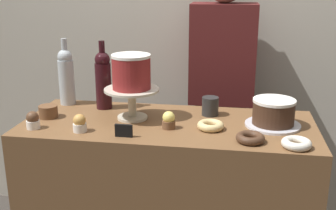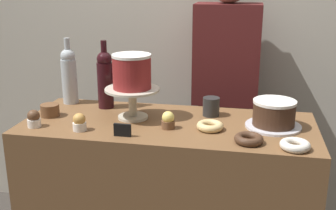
{
  "view_description": "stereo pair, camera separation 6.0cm",
  "coord_description": "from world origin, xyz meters",
  "px_view_note": "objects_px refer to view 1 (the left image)",
  "views": [
    {
      "loc": [
        0.28,
        -1.71,
        1.54
      ],
      "look_at": [
        0.0,
        0.0,
        1.01
      ],
      "focal_mm": 45.08,
      "sensor_mm": 36.0,
      "label": 1
    },
    {
      "loc": [
        0.34,
        -1.7,
        1.54
      ],
      "look_at": [
        0.0,
        0.0,
        1.01
      ],
      "focal_mm": 45.08,
      "sensor_mm": 36.0,
      "label": 2
    }
  ],
  "objects_px": {
    "white_layer_cake": "(131,72)",
    "price_sign_chalkboard": "(124,131)",
    "donut_sugar": "(296,143)",
    "cupcake_caramel": "(80,123)",
    "cookie_stack": "(48,112)",
    "cupcake_chocolate": "(33,120)",
    "donut_chocolate": "(250,138)",
    "barista_figure": "(221,103)",
    "wine_bottle_clear": "(66,76)",
    "cake_stand_pedestal": "(132,98)",
    "donut_glazed": "(211,125)",
    "wine_bottle_dark_red": "(103,79)",
    "cupcake_lemon": "(169,120)",
    "coffee_cup_ceramic": "(210,106)",
    "chocolate_round_cake": "(274,112)"
  },
  "relations": [
    {
      "from": "donut_glazed",
      "to": "barista_figure",
      "type": "relative_size",
      "value": 0.07
    },
    {
      "from": "donut_sugar",
      "to": "donut_chocolate",
      "type": "xyz_separation_m",
      "value": [
        -0.17,
        0.03,
        0.0
      ]
    },
    {
      "from": "donut_sugar",
      "to": "price_sign_chalkboard",
      "type": "relative_size",
      "value": 1.6
    },
    {
      "from": "white_layer_cake",
      "to": "wine_bottle_clear",
      "type": "distance_m",
      "value": 0.42
    },
    {
      "from": "cupcake_lemon",
      "to": "cupcake_caramel",
      "type": "distance_m",
      "value": 0.37
    },
    {
      "from": "donut_sugar",
      "to": "chocolate_round_cake",
      "type": "bearing_deg",
      "value": 107.05
    },
    {
      "from": "wine_bottle_clear",
      "to": "donut_sugar",
      "type": "bearing_deg",
      "value": -20.61
    },
    {
      "from": "wine_bottle_clear",
      "to": "wine_bottle_dark_red",
      "type": "xyz_separation_m",
      "value": [
        0.2,
        -0.04,
        0.0
      ]
    },
    {
      "from": "donut_sugar",
      "to": "coffee_cup_ceramic",
      "type": "distance_m",
      "value": 0.48
    },
    {
      "from": "cupcake_lemon",
      "to": "cookie_stack",
      "type": "relative_size",
      "value": 0.88
    },
    {
      "from": "cupcake_chocolate",
      "to": "donut_glazed",
      "type": "bearing_deg",
      "value": 8.38
    },
    {
      "from": "white_layer_cake",
      "to": "price_sign_chalkboard",
      "type": "distance_m",
      "value": 0.29
    },
    {
      "from": "wine_bottle_dark_red",
      "to": "cupcake_caramel",
      "type": "bearing_deg",
      "value": -90.36
    },
    {
      "from": "cupcake_chocolate",
      "to": "cake_stand_pedestal",
      "type": "bearing_deg",
      "value": 26.35
    },
    {
      "from": "donut_chocolate",
      "to": "price_sign_chalkboard",
      "type": "xyz_separation_m",
      "value": [
        -0.49,
        -0.03,
        0.01
      ]
    },
    {
      "from": "cupcake_lemon",
      "to": "barista_figure",
      "type": "height_order",
      "value": "barista_figure"
    },
    {
      "from": "barista_figure",
      "to": "cupcake_chocolate",
      "type": "bearing_deg",
      "value": -133.43
    },
    {
      "from": "donut_glazed",
      "to": "donut_chocolate",
      "type": "height_order",
      "value": "same"
    },
    {
      "from": "wine_bottle_dark_red",
      "to": "donut_sugar",
      "type": "xyz_separation_m",
      "value": [
        0.85,
        -0.36,
        -0.13
      ]
    },
    {
      "from": "price_sign_chalkboard",
      "to": "chocolate_round_cake",
      "type": "bearing_deg",
      "value": 20.69
    },
    {
      "from": "cake_stand_pedestal",
      "to": "cookie_stack",
      "type": "bearing_deg",
      "value": -173.38
    },
    {
      "from": "wine_bottle_clear",
      "to": "wine_bottle_dark_red",
      "type": "height_order",
      "value": "same"
    },
    {
      "from": "cupcake_lemon",
      "to": "price_sign_chalkboard",
      "type": "height_order",
      "value": "cupcake_lemon"
    },
    {
      "from": "chocolate_round_cake",
      "to": "price_sign_chalkboard",
      "type": "bearing_deg",
      "value": -159.31
    },
    {
      "from": "donut_chocolate",
      "to": "cupcake_caramel",
      "type": "bearing_deg",
      "value": 179.73
    },
    {
      "from": "wine_bottle_dark_red",
      "to": "white_layer_cake",
      "type": "bearing_deg",
      "value": -37.8
    },
    {
      "from": "wine_bottle_clear",
      "to": "price_sign_chalkboard",
      "type": "distance_m",
      "value": 0.57
    },
    {
      "from": "wine_bottle_dark_red",
      "to": "donut_glazed",
      "type": "relative_size",
      "value": 2.91
    },
    {
      "from": "wine_bottle_dark_red",
      "to": "cupcake_lemon",
      "type": "height_order",
      "value": "wine_bottle_dark_red"
    },
    {
      "from": "chocolate_round_cake",
      "to": "donut_chocolate",
      "type": "distance_m",
      "value": 0.23
    },
    {
      "from": "cupcake_caramel",
      "to": "cookie_stack",
      "type": "xyz_separation_m",
      "value": [
        -0.2,
        0.15,
        -0.01
      ]
    },
    {
      "from": "cupcake_chocolate",
      "to": "cookie_stack",
      "type": "xyz_separation_m",
      "value": [
        0.0,
        0.14,
        -0.01
      ]
    },
    {
      "from": "cake_stand_pedestal",
      "to": "donut_chocolate",
      "type": "xyz_separation_m",
      "value": [
        0.51,
        -0.2,
        -0.08
      ]
    },
    {
      "from": "white_layer_cake",
      "to": "cookie_stack",
      "type": "xyz_separation_m",
      "value": [
        -0.38,
        -0.04,
        -0.19
      ]
    },
    {
      "from": "wine_bottle_clear",
      "to": "donut_sugar",
      "type": "distance_m",
      "value": 1.13
    },
    {
      "from": "price_sign_chalkboard",
      "to": "wine_bottle_dark_red",
      "type": "bearing_deg",
      "value": 118.26
    },
    {
      "from": "cupcake_lemon",
      "to": "donut_glazed",
      "type": "xyz_separation_m",
      "value": [
        0.17,
        0.02,
        -0.02
      ]
    },
    {
      "from": "donut_glazed",
      "to": "cookie_stack",
      "type": "distance_m",
      "value": 0.73
    },
    {
      "from": "white_layer_cake",
      "to": "donut_glazed",
      "type": "xyz_separation_m",
      "value": [
        0.35,
        -0.08,
        -0.2
      ]
    },
    {
      "from": "barista_figure",
      "to": "donut_chocolate",
      "type": "bearing_deg",
      "value": -80.08
    },
    {
      "from": "chocolate_round_cake",
      "to": "cake_stand_pedestal",
      "type": "bearing_deg",
      "value": -179.89
    },
    {
      "from": "cupcake_chocolate",
      "to": "donut_glazed",
      "type": "xyz_separation_m",
      "value": [
        0.73,
        0.11,
        -0.02
      ]
    },
    {
      "from": "wine_bottle_dark_red",
      "to": "cupcake_chocolate",
      "type": "relative_size",
      "value": 4.38
    },
    {
      "from": "coffee_cup_ceramic",
      "to": "barista_figure",
      "type": "bearing_deg",
      "value": 86.19
    },
    {
      "from": "cupcake_chocolate",
      "to": "barista_figure",
      "type": "distance_m",
      "value": 1.1
    },
    {
      "from": "cupcake_caramel",
      "to": "cupcake_chocolate",
      "type": "bearing_deg",
      "value": 178.75
    },
    {
      "from": "cookie_stack",
      "to": "white_layer_cake",
      "type": "bearing_deg",
      "value": 6.62
    },
    {
      "from": "white_layer_cake",
      "to": "wine_bottle_clear",
      "type": "xyz_separation_m",
      "value": [
        -0.37,
        0.17,
        -0.07
      ]
    },
    {
      "from": "white_layer_cake",
      "to": "price_sign_chalkboard",
      "type": "height_order",
      "value": "white_layer_cake"
    },
    {
      "from": "donut_glazed",
      "to": "chocolate_round_cake",
      "type": "bearing_deg",
      "value": 17.44
    }
  ]
}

